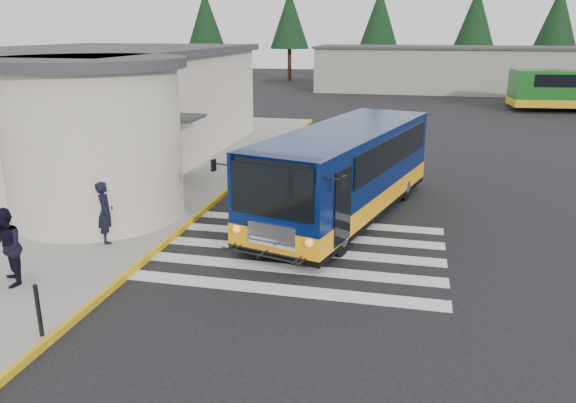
% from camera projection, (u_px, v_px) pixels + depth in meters
% --- Properties ---
extents(ground, '(140.00, 140.00, 0.00)m').
position_uv_depth(ground, '(317.00, 242.00, 15.79)').
color(ground, black).
rests_on(ground, ground).
extents(sidewalk, '(10.00, 34.00, 0.15)m').
position_uv_depth(sidewalk, '(103.00, 184.00, 21.40)').
color(sidewalk, gray).
rests_on(sidewalk, ground).
extents(curb_strip, '(0.12, 34.00, 0.16)m').
position_uv_depth(curb_strip, '(226.00, 192.00, 20.35)').
color(curb_strip, gold).
rests_on(curb_strip, ground).
extents(station_building, '(12.70, 18.70, 4.80)m').
position_uv_depth(station_building, '(94.00, 107.00, 23.77)').
color(station_building, beige).
rests_on(station_building, ground).
extents(crosswalk, '(8.00, 5.35, 0.01)m').
position_uv_depth(crosswalk, '(294.00, 250.00, 15.15)').
color(crosswalk, silver).
rests_on(crosswalk, ground).
extents(depot_building, '(26.40, 8.40, 4.20)m').
position_uv_depth(depot_building, '(456.00, 69.00, 53.06)').
color(depot_building, gray).
rests_on(depot_building, ground).
extents(tree_line, '(58.40, 4.40, 10.00)m').
position_uv_depth(tree_line, '(459.00, 19.00, 59.08)').
color(tree_line, black).
rests_on(tree_line, ground).
extents(transit_bus, '(5.43, 10.29, 2.82)m').
position_uv_depth(transit_bus, '(344.00, 176.00, 17.52)').
color(transit_bus, '#06174C').
rests_on(transit_bus, ground).
extents(pedestrian_a, '(0.65, 0.74, 1.71)m').
position_uv_depth(pedestrian_a, '(105.00, 212.00, 15.12)').
color(pedestrian_a, black).
rests_on(pedestrian_a, sidewalk).
extents(pedestrian_b, '(1.09, 1.11, 1.81)m').
position_uv_depth(pedestrian_b, '(6.00, 248.00, 12.53)').
color(pedestrian_b, black).
rests_on(pedestrian_b, sidewalk).
extents(bollard, '(0.09, 0.09, 1.06)m').
position_uv_depth(bollard, '(39.00, 311.00, 10.51)').
color(bollard, black).
rests_on(bollard, sidewalk).
extents(far_bus_a, '(8.43, 3.09, 2.13)m').
position_uv_depth(far_bus_a, '(566.00, 89.00, 42.53)').
color(far_bus_a, '#060A4F').
rests_on(far_bus_a, ground).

